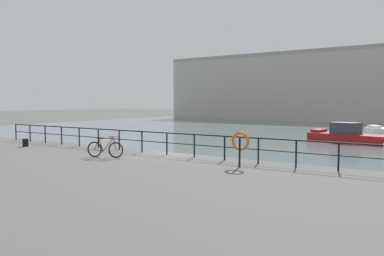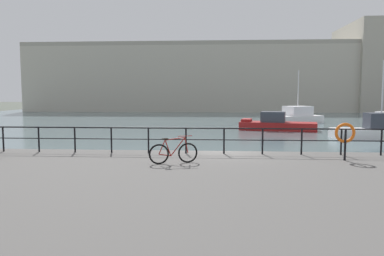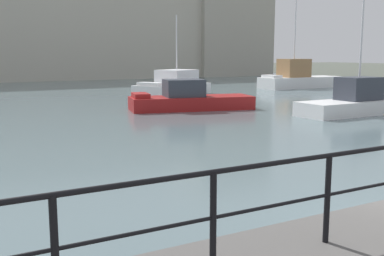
{
  "view_description": "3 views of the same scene",
  "coord_description": "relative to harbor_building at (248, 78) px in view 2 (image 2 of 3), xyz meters",
  "views": [
    {
      "loc": [
        10.65,
        -14.89,
        3.35
      ],
      "look_at": [
        -1.57,
        3.96,
        1.76
      ],
      "focal_mm": 34.53,
      "sensor_mm": 36.0,
      "label": 1
    },
    {
      "loc": [
        -0.28,
        -15.96,
        3.3
      ],
      "look_at": [
        -1.75,
        6.34,
        1.2
      ],
      "focal_mm": 34.85,
      "sensor_mm": 36.0,
      "label": 2
    },
    {
      "loc": [
        -7.01,
        -4.54,
        3.02
      ],
      "look_at": [
        -1.07,
        6.18,
        1.05
      ],
      "focal_mm": 43.36,
      "sensor_mm": 36.0,
      "label": 3
    }
  ],
  "objects": [
    {
      "name": "quay_promenade",
      "position": [
        -5.68,
        -61.9,
        -5.74
      ],
      "size": [
        56.0,
        13.0,
        0.81
      ],
      "primitive_type": "cube",
      "color": "#565451",
      "rests_on": "ground_plane"
    },
    {
      "name": "harbor_building",
      "position": [
        0.0,
        0.0,
        0.0
      ],
      "size": [
        69.09,
        16.95,
        15.7
      ],
      "color": "#B2AD9E",
      "rests_on": "ground_plane"
    },
    {
      "name": "ground_plane",
      "position": [
        -5.68,
        -55.4,
        -6.15
      ],
      "size": [
        240.0,
        240.0,
        0.0
      ],
      "primitive_type": "plane",
      "color": "#4C5147"
    },
    {
      "name": "quay_railing",
      "position": [
        -7.21,
        -56.15,
        -4.6
      ],
      "size": [
        22.02,
        0.07,
        1.08
      ],
      "color": "black",
      "rests_on": "quay_promenade"
    },
    {
      "name": "moored_blue_motorboat",
      "position": [
        2.75,
        -29.31,
        -5.44
      ],
      "size": [
        6.62,
        5.06,
        5.82
      ],
      "rotation": [
        0.0,
        0.0,
        3.58
      ],
      "color": "white",
      "rests_on": "water_basin"
    },
    {
      "name": "water_basin",
      "position": [
        -5.68,
        -25.2,
        -6.14
      ],
      "size": [
        80.0,
        60.0,
        0.01
      ],
      "primitive_type": "cube",
      "color": "slate",
      "rests_on": "ground_plane"
    },
    {
      "name": "life_ring_stand",
      "position": [
        -1.2,
        -57.33,
        -4.36
      ],
      "size": [
        0.75,
        0.15,
        1.4
      ],
      "color": "black",
      "rests_on": "quay_promenade"
    },
    {
      "name": "moored_white_yacht",
      "position": [
        -0.64,
        -37.83,
        -5.58
      ],
      "size": [
        6.98,
        3.64,
        1.65
      ],
      "rotation": [
        0.0,
        0.0,
        2.91
      ],
      "color": "maroon",
      "rests_on": "water_basin"
    },
    {
      "name": "parked_bicycle",
      "position": [
        -7.47,
        -58.42,
        -4.95
      ],
      "size": [
        1.68,
        0.66,
        0.98
      ],
      "rotation": [
        0.0,
        0.0,
        0.35
      ],
      "color": "black",
      "rests_on": "quay_promenade"
    },
    {
      "name": "moored_small_launch",
      "position": [
        5.52,
        -43.63,
        -5.49
      ],
      "size": [
        5.5,
        2.15,
        5.65
      ],
      "rotation": [
        0.0,
        0.0,
        0.02
      ],
      "color": "white",
      "rests_on": "water_basin"
    }
  ]
}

